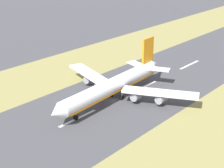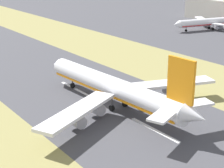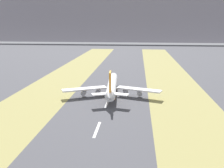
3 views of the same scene
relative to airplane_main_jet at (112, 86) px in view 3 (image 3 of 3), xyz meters
The scene contains 8 objects.
ground_plane 6.38m from the airplane_main_jet, 118.96° to the left, with size 800.00×800.00×0.00m, color #424247.
grass_median_west 46.45m from the airplane_main_jet, behind, with size 40.00×600.00×0.01m, color olive.
grass_median_east 44.42m from the airplane_main_jet, ahead, with size 40.00×600.00×0.01m, color olive.
centreline_dash_near 58.42m from the airplane_main_jet, 91.01° to the right, with size 1.20×18.00×0.01m, color silver.
centreline_dash_mid 19.10m from the airplane_main_jet, 93.24° to the right, with size 1.20×18.00×0.01m, color silver.
centreline_dash_far 22.74m from the airplane_main_jet, 92.68° to the left, with size 1.20×18.00×0.01m, color silver.
airplane_main_jet is the anchor object (origin of this frame).
mountain_ridge 523.94m from the airplane_main_jet, 90.11° to the left, with size 800.00×120.00×105.45m, color gray.
Camera 3 is at (17.59, -169.27, 47.37)m, focal length 42.00 mm.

